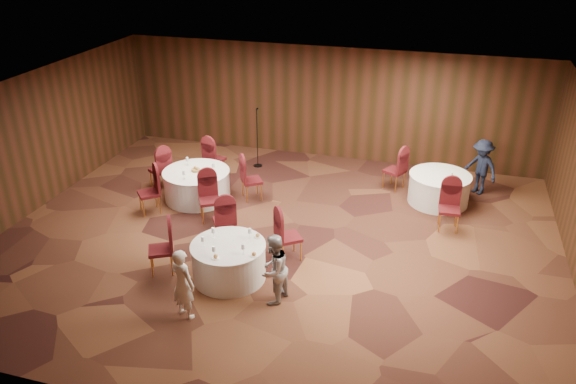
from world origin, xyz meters
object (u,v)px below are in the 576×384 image
(table_left, at_px, (197,185))
(woman_b, at_px, (274,270))
(table_main, at_px, (229,261))
(man_c, at_px, (481,167))
(mic_stand, at_px, (258,149))
(table_right, at_px, (439,188))
(woman_a, at_px, (183,284))

(table_left, distance_m, woman_b, 4.65)
(table_main, relative_size, man_c, 1.01)
(mic_stand, relative_size, woman_b, 1.24)
(table_main, distance_m, table_left, 3.61)
(mic_stand, bearing_deg, woman_b, -68.34)
(table_right, bearing_deg, man_c, 40.79)
(man_c, bearing_deg, table_main, -93.24)
(table_main, height_order, table_left, same)
(table_right, height_order, woman_a, woman_a)
(table_left, bearing_deg, woman_b, -48.17)
(table_left, distance_m, woman_a, 4.64)
(woman_b, bearing_deg, woman_a, -44.80)
(table_right, xyz_separation_m, woman_b, (-2.70, -4.91, 0.31))
(table_main, height_order, woman_b, woman_b)
(mic_stand, xyz_separation_m, woman_a, (0.92, -6.64, 0.18))
(table_main, height_order, woman_a, woman_a)
(table_right, relative_size, mic_stand, 0.88)
(table_left, height_order, mic_stand, mic_stand)
(table_right, bearing_deg, woman_b, -118.79)
(table_right, xyz_separation_m, woman_a, (-4.08, -5.76, 0.30))
(table_right, bearing_deg, table_left, -165.86)
(table_main, xyz_separation_m, man_c, (4.71, 5.27, 0.34))
(table_main, xyz_separation_m, table_right, (3.76, 4.45, -0.00))
(woman_b, bearing_deg, table_right, 164.97)
(woman_b, relative_size, man_c, 0.95)
(mic_stand, distance_m, woman_b, 6.24)
(table_left, height_order, woman_a, woman_a)
(table_main, distance_m, woman_b, 1.20)
(woman_b, distance_m, man_c, 6.80)
(table_main, distance_m, woman_a, 1.38)
(table_right, distance_m, woman_a, 7.06)
(woman_a, distance_m, man_c, 8.28)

